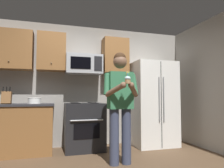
# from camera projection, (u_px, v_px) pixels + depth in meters

# --- Properties ---
(wall_back) EXTENTS (4.40, 0.10, 2.60)m
(wall_back) POSITION_uv_depth(u_px,v_px,m) (89.00, 85.00, 4.46)
(wall_back) COLOR gray
(wall_back) RESTS_ON ground
(wall_right) EXTENTS (0.10, 4.40, 2.60)m
(wall_right) POSITION_uv_depth(u_px,v_px,m) (223.00, 83.00, 3.70)
(wall_right) COLOR gray
(wall_right) RESTS_ON ground
(oven_range) EXTENTS (0.76, 0.70, 0.93)m
(oven_range) POSITION_uv_depth(u_px,v_px,m) (84.00, 126.00, 3.99)
(oven_range) COLOR black
(oven_range) RESTS_ON ground
(microwave) EXTENTS (0.74, 0.41, 0.40)m
(microwave) POSITION_uv_depth(u_px,v_px,m) (84.00, 65.00, 4.18)
(microwave) COLOR #9EA0A5
(refrigerator) EXTENTS (0.90, 0.75, 1.80)m
(refrigerator) POSITION_uv_depth(u_px,v_px,m) (153.00, 104.00, 4.40)
(refrigerator) COLOR white
(refrigerator) RESTS_ON ground
(cabinet_row_upper) EXTENTS (2.78, 0.36, 0.76)m
(cabinet_row_upper) POSITION_uv_depth(u_px,v_px,m) (55.00, 52.00, 4.09)
(cabinet_row_upper) COLOR brown
(counter_left) EXTENTS (1.44, 0.66, 0.92)m
(counter_left) POSITION_uv_depth(u_px,v_px,m) (13.00, 129.00, 3.65)
(counter_left) COLOR brown
(counter_left) RESTS_ON ground
(knife_block) EXTENTS (0.16, 0.15, 0.32)m
(knife_block) POSITION_uv_depth(u_px,v_px,m) (7.00, 98.00, 3.61)
(knife_block) COLOR brown
(knife_block) RESTS_ON counter_left
(bowl_large_white) EXTENTS (0.24, 0.24, 0.11)m
(bowl_large_white) POSITION_uv_depth(u_px,v_px,m) (34.00, 100.00, 3.79)
(bowl_large_white) COLOR white
(bowl_large_white) RESTS_ON counter_left
(person) EXTENTS (0.60, 0.48, 1.76)m
(person) POSITION_uv_depth(u_px,v_px,m) (120.00, 100.00, 3.17)
(person) COLOR #383F59
(person) RESTS_ON ground
(cupcake) EXTENTS (0.09, 0.09, 0.17)m
(cupcake) POSITION_uv_depth(u_px,v_px,m) (128.00, 80.00, 2.87)
(cupcake) COLOR #A87F56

